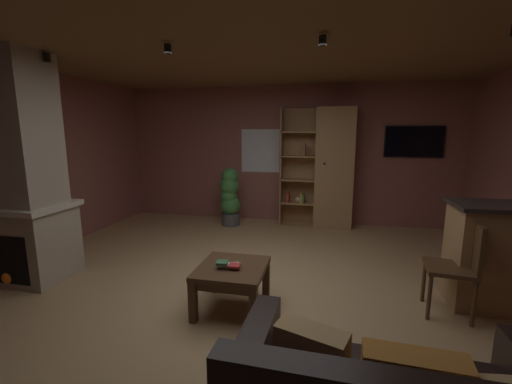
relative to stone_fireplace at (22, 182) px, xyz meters
The scene contains 16 objects.
floor 2.88m from the stone_fireplace, ahead, with size 6.35×6.18×0.02m, color tan.
wall_back 4.22m from the stone_fireplace, 51.52° to the left, with size 6.47×0.06×2.60m, color #8E544C.
ceiling 3.00m from the stone_fireplace, ahead, with size 6.35×6.18×0.02m, color brown.
window_pane_back 3.90m from the stone_fireplace, 56.97° to the left, with size 0.76×0.01×0.83m, color white.
stone_fireplace is the anchor object (origin of this frame).
bookshelf_cabinet 4.59m from the stone_fireplace, 41.27° to the left, with size 1.30×0.41×2.17m.
coffee_table 2.68m from the stone_fireplace, ahead, with size 0.65×0.69×0.45m.
table_book_0 2.66m from the stone_fireplace, ahead, with size 0.11×0.09×0.02m, color beige.
table_book_1 2.69m from the stone_fireplace, ahead, with size 0.11×0.11×0.02m, color #B22D2D.
table_book_2 2.57m from the stone_fireplace, ahead, with size 0.10×0.10×0.03m, color #387247.
dining_chair 4.72m from the stone_fireplace, ahead, with size 0.47×0.47×0.92m.
potted_floor_plant 3.25m from the stone_fireplace, 58.89° to the left, with size 0.38×0.37×1.08m.
wall_mounted_tv 5.87m from the stone_fireplace, 33.54° to the left, with size 0.98×0.06×0.55m.
track_light_spot_0 1.42m from the stone_fireplace, 15.29° to the left, with size 0.07×0.07×0.09m, color black.
track_light_spot_1 2.30m from the stone_fireplace, ahead, with size 0.07×0.07×0.09m, color black.
track_light_spot_2 3.60m from the stone_fireplace, ahead, with size 0.07×0.07×0.09m, color black.
Camera 1 is at (0.80, -3.28, 1.73)m, focal length 23.23 mm.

